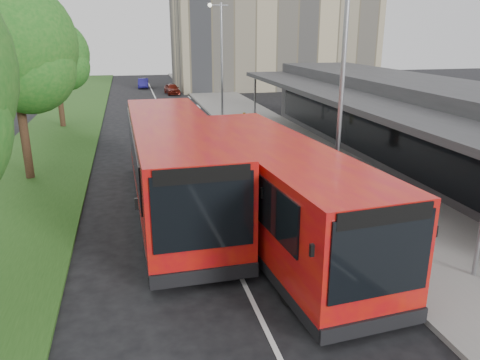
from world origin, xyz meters
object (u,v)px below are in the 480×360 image
at_px(lamp_post_far, 220,53).
at_px(bus_main, 277,192).
at_px(tree_far, 55,59).
at_px(car_near, 172,89).
at_px(lamp_post_near, 340,80).
at_px(bollard, 244,121).
at_px(tree_mid, 13,53).
at_px(litter_bin, 284,143).
at_px(car_far, 143,83).
at_px(bus_second, 175,166).

height_order(lamp_post_far, bus_main, lamp_post_far).
relative_size(tree_far, bus_main, 0.64).
relative_size(bus_main, car_near, 3.45).
relative_size(lamp_post_near, bollard, 7.59).
relative_size(tree_mid, lamp_post_near, 1.04).
xyz_separation_m(bus_main, bollard, (3.04, 16.44, -0.89)).
bearing_deg(car_near, lamp_post_near, -91.82).
xyz_separation_m(litter_bin, car_far, (-6.01, 32.75, -0.09)).
height_order(tree_mid, car_far, tree_mid).
distance_m(lamp_post_far, bollard, 6.42).
distance_m(tree_far, car_far, 23.47).
relative_size(tree_mid, litter_bin, 8.73).
height_order(lamp_post_near, bus_second, lamp_post_near).
xyz_separation_m(tree_mid, bus_main, (8.63, -8.45, -3.80)).
xyz_separation_m(tree_mid, bus_second, (5.87, -5.25, -3.69)).
xyz_separation_m(tree_mid, lamp_post_near, (11.13, -7.05, -0.65)).
distance_m(litter_bin, car_far, 33.30).
xyz_separation_m(tree_far, litter_bin, (12.25, -10.48, -3.89)).
bearing_deg(bus_main, tree_mid, 130.74).
bearing_deg(lamp_post_near, car_far, 96.74).
distance_m(lamp_post_near, bus_main, 4.26).
xyz_separation_m(tree_far, lamp_post_near, (11.13, -19.05, 0.20)).
relative_size(car_near, car_far, 0.98).
bearing_deg(litter_bin, tree_mid, -172.92).
bearing_deg(litter_bin, bollard, 95.18).
relative_size(bus_main, car_far, 3.37).
relative_size(lamp_post_far, bollard, 7.59).
height_order(lamp_post_near, litter_bin, lamp_post_near).
height_order(tree_mid, bus_second, tree_mid).
xyz_separation_m(bollard, car_near, (-2.77, 19.86, -0.13)).
distance_m(bus_main, car_far, 42.80).
xyz_separation_m(lamp_post_near, bus_main, (-2.50, -1.40, -3.15)).
xyz_separation_m(bus_second, car_far, (0.37, 39.52, -1.14)).
distance_m(tree_mid, bus_main, 12.66).
bearing_deg(tree_mid, car_far, 79.68).
relative_size(litter_bin, car_near, 0.30).
height_order(tree_mid, car_near, tree_mid).
bearing_deg(car_far, bollard, -74.94).
height_order(lamp_post_far, car_far, lamp_post_far).
height_order(bus_main, bus_second, bus_second).
distance_m(car_near, car_far, 6.95).
xyz_separation_m(litter_bin, car_near, (-3.35, 26.33, -0.08)).
height_order(lamp_post_near, lamp_post_far, same).
distance_m(tree_mid, bollard, 14.90).
xyz_separation_m(lamp_post_far, bus_main, (-2.50, -21.40, -3.15)).
distance_m(litter_bin, car_near, 26.54).
xyz_separation_m(bus_second, car_near, (3.03, 33.10, -1.14)).
bearing_deg(tree_mid, lamp_post_far, 49.32).
relative_size(bus_second, car_far, 3.57).
relative_size(lamp_post_near, litter_bin, 8.40).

